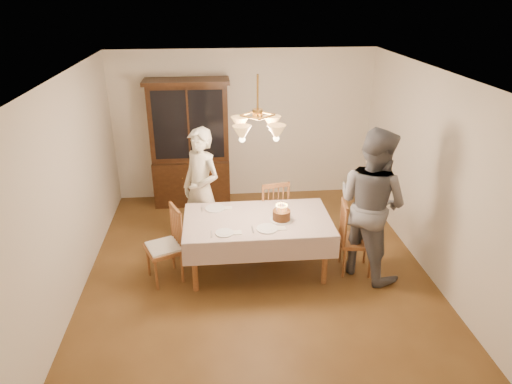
{
  "coord_description": "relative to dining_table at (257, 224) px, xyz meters",
  "views": [
    {
      "loc": [
        -0.51,
        -5.23,
        3.49
      ],
      "look_at": [
        0.0,
        0.2,
        1.05
      ],
      "focal_mm": 32.0,
      "sensor_mm": 36.0,
      "label": 1
    }
  ],
  "objects": [
    {
      "name": "chair_far_side",
      "position": [
        0.28,
        0.75,
        -0.24
      ],
      "size": [
        0.52,
        0.5,
        1.0
      ],
      "color": "brown",
      "rests_on": "ground"
    },
    {
      "name": "room_shell",
      "position": [
        0.0,
        0.0,
        0.9
      ],
      "size": [
        5.0,
        5.0,
        5.0
      ],
      "color": "white",
      "rests_on": "ground"
    },
    {
      "name": "ground",
      "position": [
        0.0,
        0.0,
        -0.68
      ],
      "size": [
        5.0,
        5.0,
        0.0
      ],
      "primitive_type": "plane",
      "color": "#573818",
      "rests_on": "ground"
    },
    {
      "name": "dining_table",
      "position": [
        0.0,
        0.0,
        0.0
      ],
      "size": [
        1.9,
        1.1,
        0.76
      ],
      "color": "brown",
      "rests_on": "ground"
    },
    {
      "name": "adult_in_grey",
      "position": [
        1.43,
        -0.18,
        0.31
      ],
      "size": [
        1.18,
        1.23,
        1.99
      ],
      "primitive_type": "imported",
      "rotation": [
        0.0,
        0.0,
        2.19
      ],
      "color": "slate",
      "rests_on": "ground"
    },
    {
      "name": "elderly_woman",
      "position": [
        -0.73,
        0.72,
        0.21
      ],
      "size": [
        0.76,
        0.76,
        1.78
      ],
      "primitive_type": "imported",
      "rotation": [
        0.0,
        0.0,
        -0.79
      ],
      "color": "#EBE3C7",
      "rests_on": "ground"
    },
    {
      "name": "place_setting_near_left",
      "position": [
        -0.42,
        -0.35,
        0.08
      ],
      "size": [
        0.37,
        0.23,
        0.02
      ],
      "color": "white",
      "rests_on": "dining_table"
    },
    {
      "name": "place_setting_far_left",
      "position": [
        -0.53,
        0.34,
        0.08
      ],
      "size": [
        0.42,
        0.27,
        0.02
      ],
      "color": "white",
      "rests_on": "dining_table"
    },
    {
      "name": "birthday_cake",
      "position": [
        0.3,
        -0.07,
        0.14
      ],
      "size": [
        0.3,
        0.3,
        0.22
      ],
      "color": "white",
      "rests_on": "dining_table"
    },
    {
      "name": "place_setting_near_right",
      "position": [
        0.1,
        -0.29,
        0.08
      ],
      "size": [
        0.42,
        0.27,
        0.02
      ],
      "color": "white",
      "rests_on": "dining_table"
    },
    {
      "name": "chandelier",
      "position": [
        -0.0,
        -0.0,
        1.29
      ],
      "size": [
        0.62,
        0.62,
        0.73
      ],
      "color": "#BF8C3F",
      "rests_on": "ground"
    },
    {
      "name": "china_hutch",
      "position": [
        -0.93,
        2.25,
        0.36
      ],
      "size": [
        1.38,
        0.54,
        2.16
      ],
      "color": "black",
      "rests_on": "ground"
    },
    {
      "name": "chair_left_end",
      "position": [
        -1.21,
        -0.12,
        -0.23
      ],
      "size": [
        0.56,
        0.57,
        1.0
      ],
      "color": "brown",
      "rests_on": "ground"
    },
    {
      "name": "chair_right_end",
      "position": [
        1.28,
        -0.15,
        -0.24
      ],
      "size": [
        0.47,
        0.49,
        1.0
      ],
      "color": "brown",
      "rests_on": "ground"
    }
  ]
}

